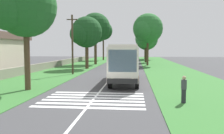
{
  "coord_description": "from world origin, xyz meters",
  "views": [
    {
      "loc": [
        -15.89,
        -2.74,
        3.42
      ],
      "look_at": [
        6.63,
        -0.54,
        1.6
      ],
      "focal_mm": 37.35,
      "sensor_mm": 36.0,
      "label": 1
    }
  ],
  "objects_px": {
    "roadside_tree_left_2": "(86,33)",
    "trailing_car_2": "(116,59)",
    "roadside_tree_left_0": "(94,29)",
    "roadside_tree_left_3": "(103,31)",
    "trailing_car_1": "(129,62)",
    "roadside_tree_right_3": "(146,39)",
    "pedestrian": "(184,89)",
    "trailing_car_0": "(128,64)",
    "roadside_tree_left_1": "(24,8)",
    "utility_pole": "(72,44)",
    "roadside_tree_right_1": "(145,34)",
    "coach_bus": "(125,61)",
    "roadside_tree_right_2": "(147,29)",
    "roadside_tree_right_0": "(145,39)"
  },
  "relations": [
    {
      "from": "trailing_car_0",
      "to": "roadside_tree_right_3",
      "type": "height_order",
      "value": "roadside_tree_right_3"
    },
    {
      "from": "roadside_tree_left_1",
      "to": "utility_pole",
      "type": "height_order",
      "value": "roadside_tree_left_1"
    },
    {
      "from": "roadside_tree_left_3",
      "to": "roadside_tree_right_1",
      "type": "height_order",
      "value": "roadside_tree_right_1"
    },
    {
      "from": "roadside_tree_left_2",
      "to": "utility_pole",
      "type": "distance_m",
      "value": 8.74
    },
    {
      "from": "roadside_tree_left_2",
      "to": "roadside_tree_left_3",
      "type": "height_order",
      "value": "roadside_tree_left_3"
    },
    {
      "from": "roadside_tree_left_2",
      "to": "roadside_tree_right_3",
      "type": "bearing_deg",
      "value": -19.85
    },
    {
      "from": "coach_bus",
      "to": "roadside_tree_right_1",
      "type": "relative_size",
      "value": 0.98
    },
    {
      "from": "trailing_car_1",
      "to": "pedestrian",
      "type": "distance_m",
      "value": 33.48
    },
    {
      "from": "trailing_car_2",
      "to": "roadside_tree_left_0",
      "type": "distance_m",
      "value": 11.54
    },
    {
      "from": "coach_bus",
      "to": "roadside_tree_left_3",
      "type": "relative_size",
      "value": 1.02
    },
    {
      "from": "trailing_car_1",
      "to": "roadside_tree_left_0",
      "type": "bearing_deg",
      "value": 82.51
    },
    {
      "from": "roadside_tree_left_0",
      "to": "roadside_tree_right_2",
      "type": "relative_size",
      "value": 1.06
    },
    {
      "from": "roadside_tree_right_1",
      "to": "pedestrian",
      "type": "bearing_deg",
      "value": 179.93
    },
    {
      "from": "roadside_tree_left_2",
      "to": "pedestrian",
      "type": "xyz_separation_m",
      "value": [
        -23.62,
        -11.14,
        -5.03
      ]
    },
    {
      "from": "trailing_car_0",
      "to": "roadside_tree_right_1",
      "type": "distance_m",
      "value": 37.6
    },
    {
      "from": "trailing_car_2",
      "to": "pedestrian",
      "type": "xyz_separation_m",
      "value": [
        -42.57,
        -7.69,
        0.24
      ]
    },
    {
      "from": "trailing_car_1",
      "to": "roadside_tree_right_1",
      "type": "relative_size",
      "value": 0.38
    },
    {
      "from": "trailing_car_0",
      "to": "trailing_car_1",
      "type": "distance_m",
      "value": 8.13
    },
    {
      "from": "coach_bus",
      "to": "roadside_tree_right_1",
      "type": "xyz_separation_m",
      "value": [
        52.76,
        -4.05,
        5.84
      ]
    },
    {
      "from": "trailing_car_1",
      "to": "trailing_car_2",
      "type": "distance_m",
      "value": 9.98
    },
    {
      "from": "roadside_tree_left_0",
      "to": "roadside_tree_right_0",
      "type": "relative_size",
      "value": 1.35
    },
    {
      "from": "pedestrian",
      "to": "roadside_tree_left_2",
      "type": "bearing_deg",
      "value": 25.24
    },
    {
      "from": "trailing_car_0",
      "to": "roadside_tree_right_0",
      "type": "relative_size",
      "value": 0.54
    },
    {
      "from": "trailing_car_1",
      "to": "roadside_tree_right_3",
      "type": "relative_size",
      "value": 0.45
    },
    {
      "from": "roadside_tree_left_3",
      "to": "pedestrian",
      "type": "relative_size",
      "value": 6.5
    },
    {
      "from": "trailing_car_0",
      "to": "pedestrian",
      "type": "height_order",
      "value": "pedestrian"
    },
    {
      "from": "roadside_tree_right_2",
      "to": "roadside_tree_right_3",
      "type": "relative_size",
      "value": 1.07
    },
    {
      "from": "roadside_tree_left_2",
      "to": "trailing_car_1",
      "type": "bearing_deg",
      "value": -35.7
    },
    {
      "from": "roadside_tree_left_3",
      "to": "roadside_tree_right_2",
      "type": "bearing_deg",
      "value": -149.95
    },
    {
      "from": "roadside_tree_left_0",
      "to": "roadside_tree_left_3",
      "type": "height_order",
      "value": "roadside_tree_left_3"
    },
    {
      "from": "roadside_tree_left_0",
      "to": "roadside_tree_left_2",
      "type": "distance_m",
      "value": 10.68
    },
    {
      "from": "utility_pole",
      "to": "trailing_car_0",
      "type": "bearing_deg",
      "value": -34.93
    },
    {
      "from": "trailing_car_2",
      "to": "roadside_tree_left_2",
      "type": "bearing_deg",
      "value": 169.68
    },
    {
      "from": "trailing_car_1",
      "to": "roadside_tree_right_1",
      "type": "distance_m",
      "value": 29.75
    },
    {
      "from": "pedestrian",
      "to": "trailing_car_2",
      "type": "bearing_deg",
      "value": 10.23
    },
    {
      "from": "trailing_car_0",
      "to": "roadside_tree_right_0",
      "type": "bearing_deg",
      "value": -12.09
    },
    {
      "from": "roadside_tree_left_2",
      "to": "roadside_tree_left_0",
      "type": "bearing_deg",
      "value": 2.43
    },
    {
      "from": "roadside_tree_left_1",
      "to": "utility_pole",
      "type": "distance_m",
      "value": 11.95
    },
    {
      "from": "trailing_car_2",
      "to": "roadside_tree_right_2",
      "type": "height_order",
      "value": "roadside_tree_right_2"
    },
    {
      "from": "trailing_car_1",
      "to": "roadside_tree_right_1",
      "type": "height_order",
      "value": "roadside_tree_right_1"
    },
    {
      "from": "roadside_tree_right_1",
      "to": "utility_pole",
      "type": "height_order",
      "value": "roadside_tree_right_1"
    },
    {
      "from": "roadside_tree_right_0",
      "to": "pedestrian",
      "type": "xyz_separation_m",
      "value": [
        -41.87,
        -0.54,
        -4.76
      ]
    },
    {
      "from": "roadside_tree_left_0",
      "to": "roadside_tree_right_1",
      "type": "distance_m",
      "value": 29.91
    },
    {
      "from": "trailing_car_1",
      "to": "roadside_tree_left_3",
      "type": "bearing_deg",
      "value": 22.99
    },
    {
      "from": "roadside_tree_left_2",
      "to": "roadside_tree_right_3",
      "type": "distance_m",
      "value": 33.55
    },
    {
      "from": "roadside_tree_right_1",
      "to": "roadside_tree_right_3",
      "type": "xyz_separation_m",
      "value": [
        -6.54,
        -0.18,
        -1.88
      ]
    },
    {
      "from": "trailing_car_1",
      "to": "roadside_tree_left_2",
      "type": "relative_size",
      "value": 0.5
    },
    {
      "from": "roadside_tree_left_2",
      "to": "trailing_car_2",
      "type": "bearing_deg",
      "value": -10.32
    },
    {
      "from": "roadside_tree_left_3",
      "to": "roadside_tree_right_1",
      "type": "relative_size",
      "value": 0.96
    },
    {
      "from": "trailing_car_0",
      "to": "roadside_tree_right_3",
      "type": "bearing_deg",
      "value": -8.29
    }
  ]
}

